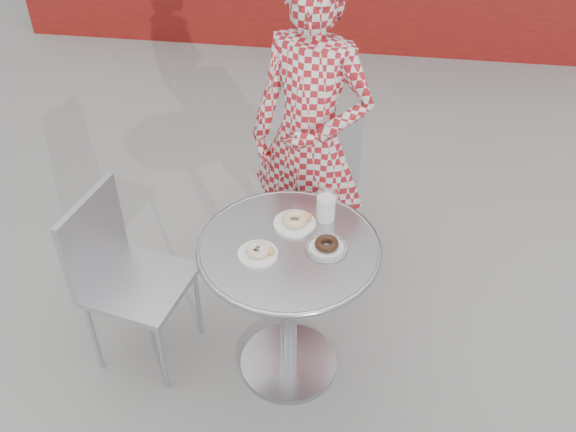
# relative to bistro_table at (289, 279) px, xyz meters

# --- Properties ---
(ground) EXTENTS (60.00, 60.00, 0.00)m
(ground) POSITION_rel_bistro_table_xyz_m (0.01, -0.01, -0.59)
(ground) COLOR gray
(ground) RESTS_ON ground
(bistro_table) EXTENTS (0.78, 0.78, 0.78)m
(bistro_table) POSITION_rel_bistro_table_xyz_m (0.00, 0.00, 0.00)
(bistro_table) COLOR #BABABF
(bistro_table) RESTS_ON ground
(chair_far) EXTENTS (0.57, 0.57, 0.91)m
(chair_far) POSITION_rel_bistro_table_xyz_m (-0.02, 1.00, -0.31)
(chair_far) COLOR #ADB0B5
(chair_far) RESTS_ON ground
(chair_left) EXTENTS (0.51, 0.50, 0.89)m
(chair_left) POSITION_rel_bistro_table_xyz_m (-0.70, 0.01, -0.32)
(chair_left) COLOR #ADB0B5
(chair_left) RESTS_ON ground
(seated_person) EXTENTS (0.73, 0.59, 1.72)m
(seated_person) POSITION_rel_bistro_table_xyz_m (0.01, 0.69, 0.27)
(seated_person) COLOR #A51921
(seated_person) RESTS_ON ground
(plate_far) EXTENTS (0.18, 0.18, 0.05)m
(plate_far) POSITION_rel_bistro_table_xyz_m (0.01, 0.14, 0.21)
(plate_far) COLOR white
(plate_far) RESTS_ON bistro_table
(plate_near) EXTENTS (0.16, 0.16, 0.04)m
(plate_near) POSITION_rel_bistro_table_xyz_m (-0.11, -0.07, 0.21)
(plate_near) COLOR white
(plate_near) RESTS_ON bistro_table
(plate_checker) EXTENTS (0.17, 0.17, 0.04)m
(plate_checker) POSITION_rel_bistro_table_xyz_m (0.16, 0.00, 0.20)
(plate_checker) COLOR white
(plate_checker) RESTS_ON bistro_table
(milk_cup) EXTENTS (0.09, 0.09, 0.14)m
(milk_cup) POSITION_rel_bistro_table_xyz_m (0.13, 0.20, 0.26)
(milk_cup) COLOR white
(milk_cup) RESTS_ON bistro_table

